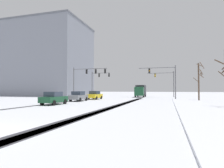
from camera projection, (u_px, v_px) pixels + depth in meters
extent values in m
cube|color=#38383D|center=(120.00, 105.00, 23.69)|extent=(1.20, 36.95, 0.01)
cube|color=#38383D|center=(120.00, 105.00, 23.67)|extent=(0.72, 36.95, 0.01)
cube|color=#38383D|center=(54.00, 103.00, 26.31)|extent=(0.78, 36.95, 0.01)
cube|color=white|center=(196.00, 107.00, 19.68)|extent=(4.00, 36.95, 0.12)
cylinder|color=#56565B|center=(92.00, 84.00, 49.33)|extent=(0.18, 0.18, 6.50)
cylinder|color=#56565B|center=(101.00, 73.00, 48.73)|extent=(4.81, 0.12, 0.12)
cube|color=black|center=(99.00, 75.00, 48.85)|extent=(0.32, 0.24, 0.90)
sphere|color=black|center=(99.00, 74.00, 49.01)|extent=(0.20, 0.20, 0.20)
sphere|color=orange|center=(99.00, 75.00, 49.00)|extent=(0.20, 0.20, 0.20)
sphere|color=black|center=(99.00, 76.00, 48.99)|extent=(0.20, 0.20, 0.20)
cube|color=black|center=(109.00, 75.00, 48.10)|extent=(0.32, 0.24, 0.90)
sphere|color=black|center=(109.00, 74.00, 48.26)|extent=(0.20, 0.20, 0.20)
sphere|color=orange|center=(109.00, 75.00, 48.26)|extent=(0.20, 0.20, 0.20)
sphere|color=black|center=(109.00, 76.00, 48.25)|extent=(0.20, 0.20, 0.20)
cylinder|color=#56565B|center=(174.00, 84.00, 47.48)|extent=(0.18, 0.18, 6.50)
cylinder|color=#56565B|center=(160.00, 73.00, 48.71)|extent=(6.48, 0.61, 0.12)
cube|color=#B79319|center=(155.00, 75.00, 49.15)|extent=(0.34, 0.26, 0.90)
sphere|color=black|center=(155.00, 74.00, 49.01)|extent=(0.20, 0.20, 0.20)
sphere|color=orange|center=(155.00, 75.00, 49.00)|extent=(0.20, 0.20, 0.20)
sphere|color=black|center=(155.00, 76.00, 48.99)|extent=(0.20, 0.20, 0.20)
cylinder|color=#56565B|center=(74.00, 83.00, 39.74)|extent=(0.18, 0.18, 6.50)
cylinder|color=#56565B|center=(90.00, 69.00, 38.84)|extent=(7.20, 0.21, 0.12)
cube|color=black|center=(87.00, 72.00, 39.02)|extent=(0.32, 0.24, 0.90)
sphere|color=black|center=(87.00, 70.00, 39.19)|extent=(0.20, 0.20, 0.20)
sphere|color=orange|center=(87.00, 72.00, 39.18)|extent=(0.20, 0.20, 0.20)
sphere|color=black|center=(87.00, 73.00, 39.17)|extent=(0.20, 0.20, 0.20)
cube|color=black|center=(96.00, 71.00, 38.49)|extent=(0.32, 0.24, 0.90)
sphere|color=black|center=(96.00, 70.00, 38.65)|extent=(0.20, 0.20, 0.20)
sphere|color=orange|center=(96.00, 71.00, 38.64)|extent=(0.20, 0.20, 0.20)
sphere|color=black|center=(96.00, 73.00, 38.63)|extent=(0.20, 0.20, 0.20)
cube|color=black|center=(105.00, 71.00, 37.95)|extent=(0.32, 0.24, 0.90)
sphere|color=black|center=(105.00, 70.00, 38.12)|extent=(0.20, 0.20, 0.20)
sphere|color=orange|center=(105.00, 71.00, 38.11)|extent=(0.20, 0.20, 0.20)
sphere|color=black|center=(105.00, 73.00, 38.10)|extent=(0.20, 0.20, 0.20)
cylinder|color=#56565B|center=(175.00, 82.00, 35.97)|extent=(0.18, 0.18, 6.50)
cylinder|color=#56565B|center=(157.00, 68.00, 37.01)|extent=(6.91, 0.15, 0.12)
cube|color=black|center=(149.00, 71.00, 37.38)|extent=(0.32, 0.24, 0.90)
sphere|color=black|center=(149.00, 69.00, 37.23)|extent=(0.20, 0.20, 0.20)
sphere|color=orange|center=(149.00, 71.00, 37.22)|extent=(0.20, 0.20, 0.20)
sphere|color=black|center=(149.00, 72.00, 37.22)|extent=(0.20, 0.20, 0.20)
cube|color=yellow|center=(95.00, 96.00, 37.09)|extent=(1.76, 4.13, 0.70)
cube|color=#2D3847|center=(95.00, 93.00, 36.96)|extent=(1.59, 1.92, 0.60)
cylinder|color=black|center=(94.00, 97.00, 38.53)|extent=(0.23, 0.64, 0.64)
cylinder|color=black|center=(101.00, 97.00, 38.05)|extent=(0.23, 0.64, 0.64)
cylinder|color=black|center=(88.00, 98.00, 36.10)|extent=(0.23, 0.64, 0.64)
cylinder|color=black|center=(96.00, 98.00, 35.62)|extent=(0.23, 0.64, 0.64)
cube|color=slate|center=(79.00, 97.00, 31.26)|extent=(1.80, 4.14, 0.70)
cube|color=#2D3847|center=(78.00, 93.00, 31.13)|extent=(1.61, 1.94, 0.60)
cylinder|color=black|center=(77.00, 99.00, 32.68)|extent=(0.24, 0.65, 0.64)
cylinder|color=black|center=(86.00, 99.00, 32.26)|extent=(0.24, 0.65, 0.64)
cylinder|color=black|center=(71.00, 100.00, 30.23)|extent=(0.24, 0.65, 0.64)
cylinder|color=black|center=(80.00, 100.00, 29.81)|extent=(0.24, 0.65, 0.64)
cube|color=#194C2D|center=(54.00, 99.00, 24.10)|extent=(1.70, 4.10, 0.70)
cube|color=#2D3847|center=(53.00, 94.00, 23.98)|extent=(1.56, 1.90, 0.60)
cylinder|color=black|center=(54.00, 101.00, 25.54)|extent=(0.22, 0.64, 0.64)
cylinder|color=black|center=(65.00, 102.00, 25.09)|extent=(0.22, 0.64, 0.64)
cylinder|color=black|center=(42.00, 103.00, 23.10)|extent=(0.22, 0.64, 0.64)
cylinder|color=black|center=(54.00, 103.00, 22.65)|extent=(0.22, 0.64, 0.64)
cube|color=#194C2D|center=(139.00, 91.00, 45.98)|extent=(2.15, 2.25, 2.10)
cube|color=#333338|center=(141.00, 90.00, 49.55)|extent=(2.32, 5.25, 2.60)
cylinder|color=black|center=(144.00, 96.00, 46.11)|extent=(0.30, 0.85, 0.84)
cylinder|color=black|center=(135.00, 96.00, 46.63)|extent=(0.30, 0.85, 0.84)
cylinder|color=black|center=(145.00, 95.00, 50.64)|extent=(0.30, 0.85, 0.84)
cylinder|color=black|center=(138.00, 95.00, 51.16)|extent=(0.30, 0.85, 0.84)
cylinder|color=#4C3828|center=(220.00, 62.00, 20.99)|extent=(0.93, 1.42, 0.89)
cylinder|color=#4C3828|center=(223.00, 75.00, 20.93)|extent=(0.79, 0.90, 0.95)
cylinder|color=brown|center=(199.00, 82.00, 33.67)|extent=(0.26, 0.26, 6.57)
cylinder|color=brown|center=(199.00, 65.00, 33.28)|extent=(1.01, 0.14, 0.48)
cylinder|color=brown|center=(201.00, 72.00, 33.31)|extent=(0.75, 0.91, 0.92)
cylinder|color=brown|center=(196.00, 80.00, 33.53)|extent=(0.73, 1.15, 0.84)
cylinder|color=brown|center=(201.00, 74.00, 33.44)|extent=(0.46, 0.93, 1.14)
cylinder|color=brown|center=(201.00, 76.00, 33.18)|extent=(0.98, 0.83, 0.66)
cylinder|color=brown|center=(202.00, 65.00, 33.22)|extent=(0.94, 1.12, 1.10)
cylinder|color=brown|center=(201.00, 73.00, 33.67)|extent=(0.22, 0.74, 0.68)
cube|color=gray|center=(43.00, 61.00, 61.10)|extent=(27.56, 18.21, 21.83)
cube|color=slate|center=(44.00, 27.00, 61.42)|extent=(27.86, 18.51, 0.50)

